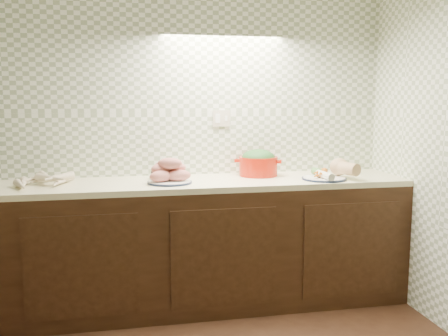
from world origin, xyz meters
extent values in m
cube|color=#96A583|center=(0.00, 1.78, 1.30)|extent=(3.60, 0.05, 2.60)
cube|color=beige|center=(0.55, 1.79, 1.32)|extent=(0.13, 0.01, 0.12)
cube|color=black|center=(0.00, 1.50, 0.43)|extent=(3.60, 0.60, 0.86)
cube|color=beige|center=(0.00, 1.50, 0.88)|extent=(3.60, 0.60, 0.04)
cone|color=beige|center=(-0.78, 1.43, 0.93)|extent=(0.17, 0.24, 0.06)
cone|color=beige|center=(-0.62, 1.41, 0.92)|extent=(0.16, 0.25, 0.05)
cone|color=beige|center=(-0.75, 1.40, 0.92)|extent=(0.20, 0.18, 0.04)
cone|color=beige|center=(-0.58, 1.57, 0.93)|extent=(0.21, 0.16, 0.06)
cone|color=beige|center=(-0.60, 1.60, 0.93)|extent=(0.10, 0.24, 0.05)
cone|color=beige|center=(-0.79, 1.60, 0.92)|extent=(0.10, 0.21, 0.05)
cone|color=beige|center=(-0.77, 1.53, 0.93)|extent=(0.15, 0.25, 0.06)
cone|color=beige|center=(-0.63, 1.52, 0.95)|extent=(0.08, 0.21, 0.04)
cone|color=beige|center=(-0.82, 1.60, 0.95)|extent=(0.17, 0.19, 0.05)
cone|color=beige|center=(-0.70, 1.52, 0.95)|extent=(0.08, 0.24, 0.05)
cone|color=beige|center=(-0.64, 1.53, 0.95)|extent=(0.13, 0.21, 0.06)
cylinder|color=#131C38|center=(0.12, 1.44, 0.91)|extent=(0.30, 0.30, 0.01)
cylinder|color=white|center=(0.12, 1.44, 0.91)|extent=(0.28, 0.28, 0.02)
ellipsoid|color=#C57468|center=(0.06, 1.40, 0.95)|extent=(0.18, 0.12, 0.08)
ellipsoid|color=#C57468|center=(0.18, 1.41, 0.95)|extent=(0.18, 0.12, 0.08)
ellipsoid|color=#C57468|center=(0.11, 1.49, 0.95)|extent=(0.18, 0.12, 0.08)
ellipsoid|color=#C57468|center=(0.08, 1.46, 1.00)|extent=(0.18, 0.12, 0.08)
ellipsoid|color=#C57468|center=(0.16, 1.49, 1.00)|extent=(0.18, 0.12, 0.08)
ellipsoid|color=#C57468|center=(0.13, 1.43, 1.04)|extent=(0.18, 0.12, 0.08)
cylinder|color=black|center=(0.09, 1.62, 0.93)|extent=(0.16, 0.16, 0.06)
sphere|color=maroon|center=(0.07, 1.62, 0.98)|extent=(0.08, 0.08, 0.08)
sphere|color=white|center=(0.12, 1.63, 0.97)|extent=(0.05, 0.05, 0.05)
cylinder|color=red|center=(0.80, 1.64, 0.97)|extent=(0.37, 0.37, 0.14)
cube|color=red|center=(0.66, 1.70, 1.01)|extent=(0.06, 0.07, 0.02)
cube|color=red|center=(0.94, 1.57, 1.01)|extent=(0.06, 0.07, 0.02)
ellipsoid|color=#306528|center=(0.80, 1.64, 1.03)|extent=(0.25, 0.25, 0.14)
cylinder|color=#131C38|center=(1.21, 1.38, 0.91)|extent=(0.31, 0.31, 0.01)
cylinder|color=white|center=(1.21, 1.38, 0.91)|extent=(0.29, 0.29, 0.02)
cone|color=#BF6116|center=(1.16, 1.40, 0.93)|extent=(0.14, 0.16, 0.04)
cone|color=#BF6116|center=(1.17, 1.40, 0.93)|extent=(0.15, 0.15, 0.04)
cone|color=#BF6116|center=(1.17, 1.37, 0.93)|extent=(0.09, 0.18, 0.04)
cone|color=#BF6116|center=(1.20, 1.40, 0.95)|extent=(0.14, 0.16, 0.04)
cone|color=#BF6116|center=(1.21, 1.38, 0.95)|extent=(0.16, 0.15, 0.04)
cone|color=#BF6116|center=(1.17, 1.38, 0.95)|extent=(0.12, 0.17, 0.04)
cylinder|color=white|center=(1.19, 1.31, 0.94)|extent=(0.06, 0.20, 0.05)
cylinder|color=#3F7E34|center=(1.20, 1.47, 0.94)|extent=(0.06, 0.13, 0.05)
camera|label=1|loc=(-0.17, -1.89, 1.47)|focal=40.00mm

